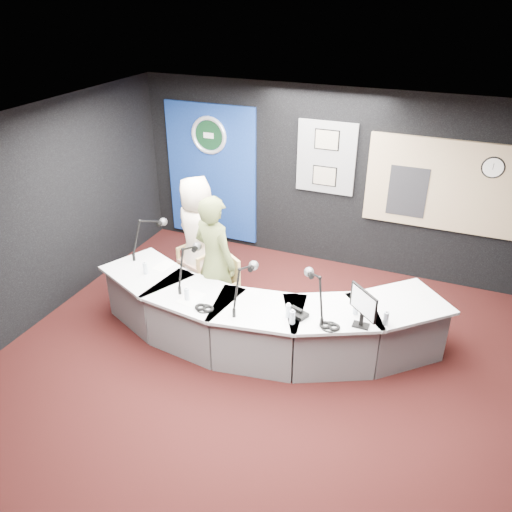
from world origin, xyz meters
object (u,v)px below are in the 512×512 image
at_px(person_woman, 215,262).
at_px(person_man, 197,235).
at_px(armchair_right, 216,293).
at_px(armchair_left, 199,261).
at_px(broadcast_desk, 259,318).

bearing_deg(person_woman, person_man, -28.35).
distance_m(armchair_right, person_woman, 0.48).
height_order(armchair_left, armchair_right, same).
bearing_deg(armchair_left, person_woman, -24.94).
distance_m(armchair_left, person_man, 0.44).
distance_m(broadcast_desk, person_woman, 0.92).
xyz_separation_m(broadcast_desk, person_man, (-1.34, 0.91, 0.50)).
bearing_deg(broadcast_desk, armchair_left, 145.74).
relative_size(armchair_right, person_man, 0.50).
xyz_separation_m(broadcast_desk, armchair_left, (-1.34, 0.91, 0.06)).
relative_size(armchair_right, person_woman, 0.48).
bearing_deg(armchair_left, person_man, 0.00).
distance_m(broadcast_desk, armchair_right, 0.75).
distance_m(armchair_left, person_woman, 1.04).
relative_size(broadcast_desk, armchair_left, 5.19).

